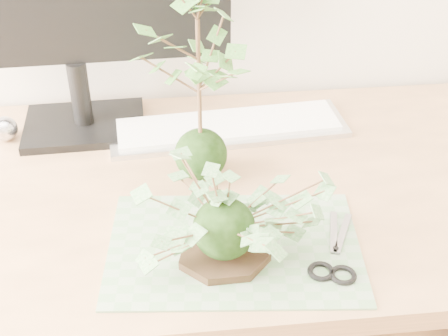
{
  "coord_description": "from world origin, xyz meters",
  "views": [
    {
      "loc": [
        -0.09,
        0.29,
        1.44
      ],
      "look_at": [
        0.0,
        1.14,
        0.84
      ],
      "focal_mm": 50.0,
      "sensor_mm": 36.0,
      "label": 1
    }
  ],
  "objects_px": {
    "desk": "(267,217)",
    "keyboard": "(228,127)",
    "maple_kokedama": "(198,33)",
    "ivy_kokedama": "(224,205)"
  },
  "relations": [
    {
      "from": "keyboard",
      "to": "desk",
      "type": "bearing_deg",
      "value": -77.73
    },
    {
      "from": "maple_kokedama",
      "to": "desk",
      "type": "bearing_deg",
      "value": -13.27
    },
    {
      "from": "desk",
      "to": "ivy_kokedama",
      "type": "height_order",
      "value": "ivy_kokedama"
    },
    {
      "from": "ivy_kokedama",
      "to": "maple_kokedama",
      "type": "bearing_deg",
      "value": 94.39
    },
    {
      "from": "desk",
      "to": "keyboard",
      "type": "xyz_separation_m",
      "value": [
        -0.06,
        0.19,
        0.1
      ]
    },
    {
      "from": "maple_kokedama",
      "to": "keyboard",
      "type": "bearing_deg",
      "value": 66.25
    },
    {
      "from": "ivy_kokedama",
      "to": "desk",
      "type": "bearing_deg",
      "value": 62.46
    },
    {
      "from": "desk",
      "to": "keyboard",
      "type": "bearing_deg",
      "value": 106.65
    },
    {
      "from": "ivy_kokedama",
      "to": "maple_kokedama",
      "type": "distance_m",
      "value": 0.3
    },
    {
      "from": "desk",
      "to": "maple_kokedama",
      "type": "relative_size",
      "value": 3.84
    }
  ]
}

